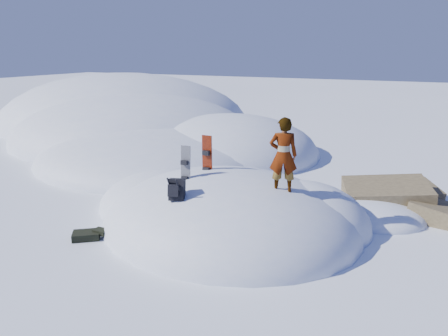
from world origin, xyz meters
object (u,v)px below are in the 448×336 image
at_px(backpack, 176,189).
at_px(person, 283,155).
at_px(snowboard_red, 207,163).
at_px(snowboard_dark, 185,172).

relative_size(backpack, person, 0.33).
xyz_separation_m(snowboard_red, backpack, (0.18, -1.86, -0.18)).
xyz_separation_m(snowboard_dark, person, (2.45, 0.42, 0.61)).
bearing_deg(backpack, snowboard_dark, 89.60).
height_order(snowboard_dark, backpack, snowboard_dark).
relative_size(snowboard_dark, backpack, 2.33).
height_order(backpack, person, person).
bearing_deg(person, backpack, 14.22).
xyz_separation_m(snowboard_dark, backpack, (0.36, -1.01, -0.12)).
relative_size(snowboard_red, person, 0.85).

